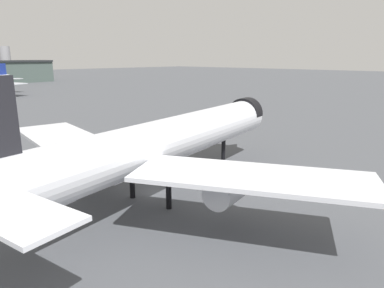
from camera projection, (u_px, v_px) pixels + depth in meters
The scene contains 3 objects.
ground at pixel (154, 192), 44.93m from camera, with size 900.00×900.00×0.00m, color #4C4F54.
airliner_near_gate at pixel (160, 143), 41.57m from camera, with size 55.04×49.66×15.64m.
traffic_cone_near_nose at pixel (0, 162), 56.43m from camera, with size 0.64×0.64×0.80m, color #F2600C.
Camera 1 is at (-27.18, -32.50, 16.93)m, focal length 32.50 mm.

